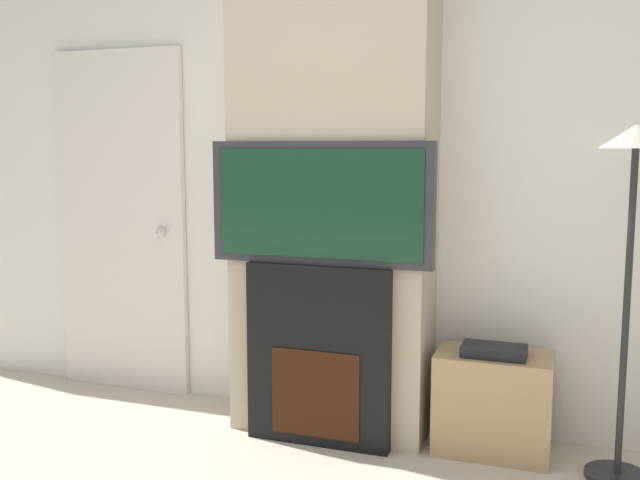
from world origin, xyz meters
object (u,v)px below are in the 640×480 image
object	(u,v)px
television	(320,203)
media_stand	(493,402)
fireplace	(320,355)
floor_lamp	(632,212)

from	to	relation	value
television	media_stand	xyz separation A→B (m)	(0.82, 0.17, -0.94)
fireplace	floor_lamp	xyz separation A→B (m)	(1.37, 0.06, 0.74)
media_stand	floor_lamp	bearing A→B (deg)	-10.53
television	floor_lamp	xyz separation A→B (m)	(1.37, 0.06, -0.00)
fireplace	media_stand	size ratio (longest dim) A/B	1.66
floor_lamp	media_stand	distance (m)	1.09
floor_lamp	fireplace	bearing A→B (deg)	-177.45
floor_lamp	media_stand	world-z (taller)	floor_lamp
floor_lamp	media_stand	bearing A→B (deg)	169.47
fireplace	floor_lamp	distance (m)	1.56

